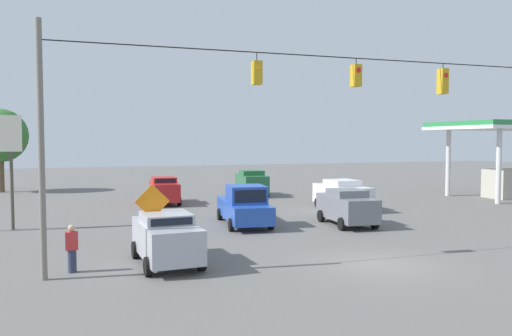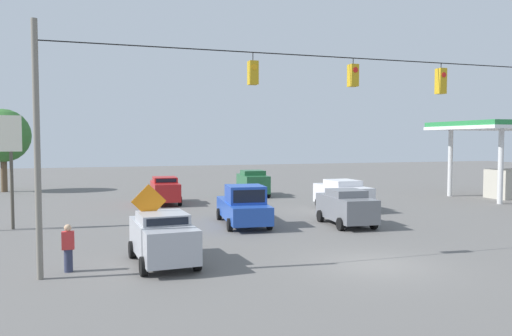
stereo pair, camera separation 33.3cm
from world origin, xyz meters
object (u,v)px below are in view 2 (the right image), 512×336
at_px(sedan_white_oncoming_far, 343,194).
at_px(sedan_grey_crossing_near, 346,207).
at_px(traffic_cone_nearest, 158,236).
at_px(work_zone_sign, 149,207).
at_px(pickup_truck_blue_withflow_mid, 243,206).
at_px(pedestrian, 68,248).
at_px(sedan_green_oncoming_deep, 253,183).
at_px(sedan_silver_parked_shoulder, 163,237).
at_px(tree_horizon_left, 3,136).
at_px(traffic_cone_third, 145,215).
at_px(traffic_cone_second, 146,224).
at_px(overhead_signal_span, 355,123).
at_px(sedan_red_withflow_far, 165,190).

bearing_deg(sedan_white_oncoming_far, sedan_grey_crossing_near, 63.87).
bearing_deg(traffic_cone_nearest, work_zone_sign, 77.66).
bearing_deg(pickup_truck_blue_withflow_mid, pedestrian, 40.54).
distance_m(sedan_green_oncoming_deep, sedan_white_oncoming_far, 9.84).
bearing_deg(sedan_grey_crossing_near, sedan_silver_parked_shoulder, 27.21).
height_order(sedan_white_oncoming_far, work_zone_sign, work_zone_sign).
distance_m(work_zone_sign, tree_horizon_left, 30.29).
bearing_deg(traffic_cone_third, sedan_white_oncoming_far, -177.77).
relative_size(sedan_white_oncoming_far, traffic_cone_third, 6.88).
relative_size(sedan_white_oncoming_far, pickup_truck_blue_withflow_mid, 0.82).
distance_m(sedan_white_oncoming_far, tree_horizon_left, 29.48).
bearing_deg(traffic_cone_third, pedestrian, 70.89).
relative_size(traffic_cone_nearest, work_zone_sign, 0.24).
bearing_deg(traffic_cone_third, sedan_green_oncoming_deep, -133.59).
distance_m(traffic_cone_third, tree_horizon_left, 22.24).
distance_m(sedan_silver_parked_shoulder, traffic_cone_third, 9.93).
bearing_deg(work_zone_sign, traffic_cone_nearest, -102.34).
bearing_deg(traffic_cone_second, overhead_signal_span, 133.41).
height_order(sedan_white_oncoming_far, traffic_cone_nearest, sedan_white_oncoming_far).
bearing_deg(pedestrian, traffic_cone_second, -115.31).
distance_m(overhead_signal_span, work_zone_sign, 8.36).
height_order(sedan_silver_parked_shoulder, traffic_cone_second, sedan_silver_parked_shoulder).
distance_m(overhead_signal_span, pickup_truck_blue_withflow_mid, 9.02).
relative_size(traffic_cone_nearest, traffic_cone_second, 1.00).
bearing_deg(sedan_green_oncoming_deep, tree_horizon_left, -26.25).
bearing_deg(sedan_red_withflow_far, work_zone_sign, 80.34).
relative_size(sedan_white_oncoming_far, work_zone_sign, 1.63).
relative_size(sedan_green_oncoming_deep, sedan_white_oncoming_far, 0.91).
bearing_deg(sedan_red_withflow_far, sedan_white_oncoming_far, 147.42).
bearing_deg(sedan_grey_crossing_near, pedestrian, 21.75).
relative_size(sedan_grey_crossing_near, pickup_truck_blue_withflow_mid, 0.75).
bearing_deg(traffic_cone_third, traffic_cone_second, 86.11).
distance_m(traffic_cone_second, traffic_cone_third, 3.13).
distance_m(sedan_grey_crossing_near, pickup_truck_blue_withflow_mid, 5.34).
bearing_deg(tree_horizon_left, traffic_cone_third, 117.11).
xyz_separation_m(sedan_grey_crossing_near, sedan_red_withflow_far, (7.76, -11.76, -0.00)).
xyz_separation_m(sedan_grey_crossing_near, traffic_cone_nearest, (9.88, 1.58, -0.64)).
bearing_deg(work_zone_sign, overhead_signal_span, 169.97).
bearing_deg(traffic_cone_nearest, sedan_green_oncoming_deep, -120.32).
xyz_separation_m(sedan_silver_parked_shoulder, pickup_truck_blue_withflow_mid, (-5.09, -6.97, 0.01)).
height_order(work_zone_sign, pedestrian, work_zone_sign).
bearing_deg(traffic_cone_nearest, sedan_red_withflow_far, -99.04).
relative_size(traffic_cone_nearest, traffic_cone_third, 1.00).
relative_size(sedan_red_withflow_far, tree_horizon_left, 0.62).
relative_size(sedan_silver_parked_shoulder, traffic_cone_third, 6.29).
xyz_separation_m(pickup_truck_blue_withflow_mid, traffic_cone_third, (4.79, -2.94, -0.64)).
relative_size(pickup_truck_blue_withflow_mid, pedestrian, 3.51).
bearing_deg(sedan_white_oncoming_far, sedan_silver_parked_shoulder, 39.34).
height_order(sedan_silver_parked_shoulder, sedan_white_oncoming_far, sedan_white_oncoming_far).
bearing_deg(traffic_cone_second, sedan_red_withflow_far, -102.67).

